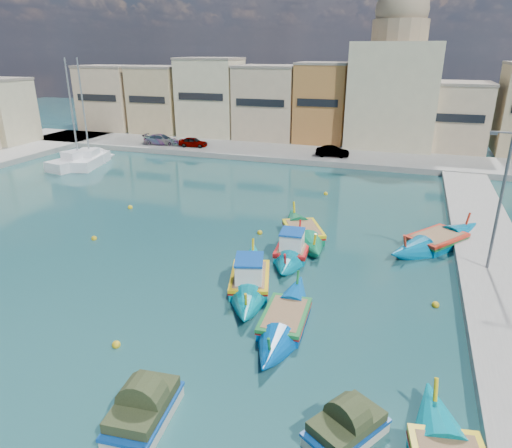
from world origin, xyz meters
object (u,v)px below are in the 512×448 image
at_px(church_block, 395,79).
at_px(luzzu_cyan_mid, 437,242).
at_px(luzzu_turquoise_cabin, 250,280).
at_px(quay_street_lamp, 499,201).
at_px(yacht_north, 96,158).
at_px(luzzu_blue_cabin, 293,250).
at_px(luzzu_green, 303,234).
at_px(tender_near, 144,411).
at_px(luzzu_blue_south, 285,321).
at_px(tender_far, 346,429).
at_px(yacht_midnorth, 89,160).

xyz_separation_m(church_block, luzzu_cyan_mid, (5.00, -30.51, -8.12)).
bearing_deg(luzzu_turquoise_cabin, quay_street_lamp, 24.25).
distance_m(luzzu_turquoise_cabin, yacht_north, 33.74).
relative_size(luzzu_blue_cabin, yacht_north, 0.64).
height_order(church_block, luzzu_green, church_block).
bearing_deg(yacht_north, tender_near, -50.79).
bearing_deg(quay_street_lamp, church_block, 102.35).
bearing_deg(quay_street_lamp, luzzu_turquoise_cabin, -155.75).
relative_size(luzzu_green, luzzu_blue_south, 1.03).
height_order(luzzu_blue_cabin, tender_far, luzzu_blue_cabin).
relative_size(luzzu_cyan_mid, yacht_north, 0.74).
bearing_deg(quay_street_lamp, tender_near, -128.17).
relative_size(luzzu_turquoise_cabin, tender_near, 2.77).
bearing_deg(luzzu_cyan_mid, quay_street_lamp, -55.00).
bearing_deg(luzzu_blue_cabin, tender_near, -95.32).
bearing_deg(luzzu_cyan_mid, luzzu_green, -170.43).
distance_m(luzzu_cyan_mid, tender_near, 21.26).
bearing_deg(yacht_north, luzzu_blue_cabin, -32.11).
bearing_deg(luzzu_blue_south, quay_street_lamp, 42.15).
xyz_separation_m(luzzu_turquoise_cabin, tender_near, (-0.18, -10.05, 0.13)).
xyz_separation_m(quay_street_lamp, tender_near, (-12.13, -15.43, -3.86)).
relative_size(luzzu_cyan_mid, luzzu_green, 1.04).
relative_size(quay_street_lamp, yacht_midnorth, 0.67).
bearing_deg(luzzu_blue_south, luzzu_turquoise_cabin, 132.89).
relative_size(church_block, luzzu_cyan_mid, 2.18).
height_order(church_block, yacht_north, church_block).
relative_size(church_block, luzzu_turquoise_cabin, 2.12).
distance_m(luzzu_blue_south, yacht_midnorth, 36.86).
relative_size(quay_street_lamp, yacht_north, 0.67).
xyz_separation_m(church_block, luzzu_blue_cabin, (-3.33, -34.87, -8.08)).
height_order(luzzu_blue_cabin, yacht_midnorth, yacht_midnorth).
relative_size(church_block, luzzu_blue_cabin, 2.50).
bearing_deg(luzzu_turquoise_cabin, luzzu_cyan_mid, 43.03).
bearing_deg(yacht_north, tender_far, -43.00).
height_order(tender_near, yacht_midnorth, yacht_midnorth).
height_order(church_block, luzzu_blue_cabin, church_block).
xyz_separation_m(quay_street_lamp, yacht_midnorth, (-37.81, 14.92, -3.86)).
bearing_deg(church_block, luzzu_blue_cabin, -95.46).
bearing_deg(luzzu_blue_cabin, quay_street_lamp, 4.61).
distance_m(luzzu_turquoise_cabin, yacht_midnorth, 32.88).
height_order(church_block, tender_far, church_block).
height_order(quay_street_lamp, tender_far, quay_street_lamp).
relative_size(church_block, tender_near, 5.88).
xyz_separation_m(luzzu_blue_cabin, luzzu_cyan_mid, (8.33, 4.36, -0.04)).
bearing_deg(luzzu_green, luzzu_blue_south, -81.12).
height_order(luzzu_blue_cabin, luzzu_cyan_mid, luzzu_blue_cabin).
distance_m(luzzu_blue_cabin, luzzu_green, 2.95).
bearing_deg(luzzu_cyan_mid, tender_near, -117.11).
height_order(luzzu_blue_cabin, luzzu_blue_south, luzzu_blue_cabin).
distance_m(church_block, tender_far, 48.66).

